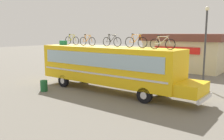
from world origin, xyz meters
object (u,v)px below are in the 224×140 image
at_px(rooftop_bicycle_4, 136,42).
at_px(trash_bin, 44,86).
at_px(rooftop_bicycle_1, 72,40).
at_px(street_lamp, 205,42).
at_px(rooftop_bicycle_3, 112,41).
at_px(luggage_bag_1, 63,43).
at_px(bus, 109,65).
at_px(rooftop_bicycle_2, 87,41).
at_px(rooftop_bicycle_5, 162,44).

xyz_separation_m(rooftop_bicycle_4, trash_bin, (-5.89, -3.31, -3.28)).
distance_m(rooftop_bicycle_1, street_lamp, 10.68).
height_order(rooftop_bicycle_1, rooftop_bicycle_3, same).
xyz_separation_m(luggage_bag_1, rooftop_bicycle_1, (0.63, 0.40, 0.20)).
distance_m(rooftop_bicycle_3, rooftop_bicycle_4, 2.14).
height_order(luggage_bag_1, rooftop_bicycle_4, rooftop_bicycle_4).
relative_size(bus, rooftop_bicycle_1, 7.84).
xyz_separation_m(bus, street_lamp, (5.31, 5.14, 1.67)).
distance_m(bus, luggage_bag_1, 5.11).
bearing_deg(bus, luggage_bag_1, -179.48).
relative_size(bus, rooftop_bicycle_3, 7.60).
relative_size(rooftop_bicycle_2, rooftop_bicycle_5, 0.96).
bearing_deg(bus, rooftop_bicycle_5, -2.19).
xyz_separation_m(rooftop_bicycle_1, rooftop_bicycle_3, (4.23, 0.04, 0.00)).
bearing_deg(rooftop_bicycle_2, rooftop_bicycle_4, 3.20).
xyz_separation_m(rooftop_bicycle_2, street_lamp, (7.48, 5.07, -0.06)).
bearing_deg(bus, rooftop_bicycle_2, 178.28).
height_order(luggage_bag_1, rooftop_bicycle_2, rooftop_bicycle_2).
xyz_separation_m(luggage_bag_1, street_lamp, (10.18, 5.18, 0.13)).
height_order(rooftop_bicycle_2, rooftop_bicycle_4, rooftop_bicycle_4).
distance_m(rooftop_bicycle_5, trash_bin, 9.15).
relative_size(rooftop_bicycle_4, trash_bin, 2.16).
relative_size(luggage_bag_1, rooftop_bicycle_5, 0.35).
height_order(luggage_bag_1, rooftop_bicycle_1, rooftop_bicycle_1).
bearing_deg(rooftop_bicycle_5, rooftop_bicycle_1, 176.52).
distance_m(rooftop_bicycle_2, trash_bin, 4.75).
distance_m(rooftop_bicycle_2, rooftop_bicycle_5, 6.47).
height_order(rooftop_bicycle_2, trash_bin, rooftop_bicycle_2).
bearing_deg(trash_bin, bus, 38.54).
bearing_deg(rooftop_bicycle_3, trash_bin, -137.85).
distance_m(rooftop_bicycle_3, street_lamp, 7.13).
bearing_deg(bus, rooftop_bicycle_4, 8.18).
xyz_separation_m(rooftop_bicycle_5, trash_bin, (-8.07, -2.84, -3.24)).
distance_m(bus, trash_bin, 5.05).
height_order(luggage_bag_1, street_lamp, street_lamp).
relative_size(luggage_bag_1, rooftop_bicycle_4, 0.34).
xyz_separation_m(rooftop_bicycle_2, rooftop_bicycle_5, (6.47, -0.23, -0.01)).
bearing_deg(rooftop_bicycle_2, bus, -1.72).
height_order(bus, rooftop_bicycle_5, rooftop_bicycle_5).
xyz_separation_m(rooftop_bicycle_3, rooftop_bicycle_5, (4.32, -0.56, -0.02)).
xyz_separation_m(rooftop_bicycle_1, rooftop_bicycle_2, (2.08, -0.29, -0.00)).
bearing_deg(street_lamp, rooftop_bicycle_3, -138.33).
xyz_separation_m(luggage_bag_1, rooftop_bicycle_3, (4.86, 0.44, 0.20)).
bearing_deg(rooftop_bicycle_3, rooftop_bicycle_5, -7.38).
bearing_deg(trash_bin, rooftop_bicycle_4, 29.32).
distance_m(bus, rooftop_bicycle_1, 4.60).
height_order(luggage_bag_1, trash_bin, luggage_bag_1).
height_order(rooftop_bicycle_4, trash_bin, rooftop_bicycle_4).
xyz_separation_m(rooftop_bicycle_1, rooftop_bicycle_5, (8.55, -0.52, -0.02)).
height_order(rooftop_bicycle_3, trash_bin, rooftop_bicycle_3).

